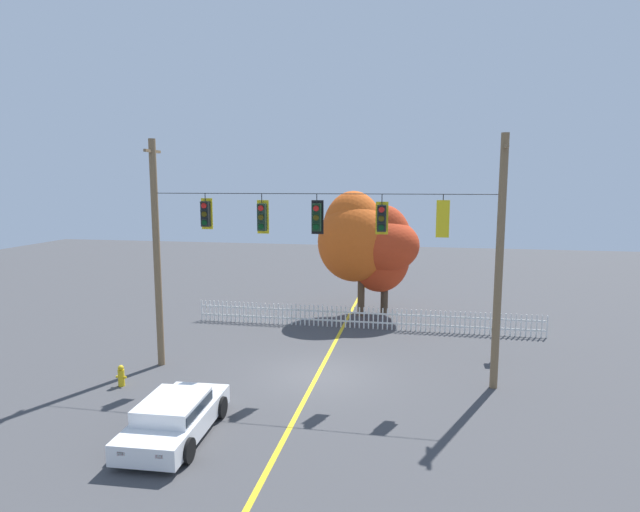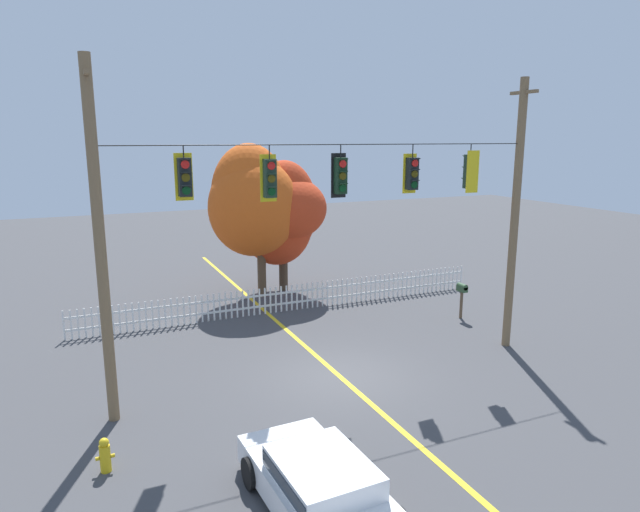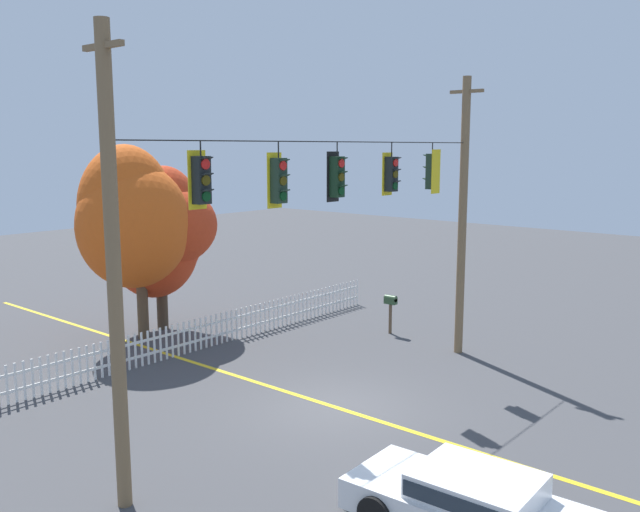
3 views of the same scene
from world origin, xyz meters
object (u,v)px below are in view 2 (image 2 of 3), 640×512
Objects in this scene: fire_hydrant at (105,455)px; traffic_signal_southbound_primary at (185,177)px; roadside_mailbox at (462,290)px; autumn_maple_near_fence at (252,202)px; traffic_signal_northbound_secondary at (412,174)px; traffic_signal_eastbound_side at (340,176)px; traffic_signal_northbound_primary at (470,171)px; autumn_maple_mid at (281,214)px; parked_car at (320,485)px; traffic_signal_westbound_side at (270,178)px.

traffic_signal_southbound_primary is at bearing 44.23° from fire_hydrant.
autumn_maple_near_fence is at bearing 136.89° from roadside_mailbox.
fire_hydrant is at bearing -165.47° from traffic_signal_northbound_secondary.
traffic_signal_eastbound_side is 9.01m from autumn_maple_near_fence.
traffic_signal_northbound_primary is 1.05× the size of roadside_mailbox.
traffic_signal_northbound_primary is 0.25× the size of autumn_maple_mid.
traffic_signal_southbound_primary reaches higher than parked_car.
autumn_maple_near_fence is 1.57× the size of parked_car.
fire_hydrant is (-4.46, -2.26, -5.40)m from traffic_signal_westbound_side.
traffic_signal_southbound_primary is 8.43m from traffic_signal_northbound_primary.
traffic_signal_southbound_primary is 11.15m from autumn_maple_mid.
traffic_signal_northbound_secondary is 10.51m from fire_hydrant.
roadside_mailbox is (10.73, 2.90, -4.74)m from traffic_signal_southbound_primary.
autumn_maple_mid is (-0.60, 9.23, -2.26)m from traffic_signal_northbound_secondary.
traffic_signal_southbound_primary is 0.31× the size of parked_car.
traffic_signal_northbound_secondary and traffic_signal_northbound_primary have the same top height.
traffic_signal_westbound_side is at bearing -104.16° from autumn_maple_near_fence.
traffic_signal_southbound_primary is 0.23× the size of autumn_maple_mid.
traffic_signal_northbound_secondary is 1.01× the size of roadside_mailbox.
autumn_maple_mid is at bearing 14.66° from autumn_maple_near_fence.
autumn_maple_near_fence is 9.22m from roadside_mailbox.
traffic_signal_eastbound_side is 7.98m from parked_car.
autumn_maple_mid is at bearing 68.38° from traffic_signal_westbound_side.
fire_hydrant is (-10.76, -2.24, -5.42)m from traffic_signal_northbound_primary.
traffic_signal_northbound_secondary is at bearing 45.45° from parked_car.
traffic_signal_northbound_secondary is 0.33× the size of parked_car.
autumn_maple_near_fence is at bearing -165.34° from autumn_maple_mid.
roadside_mailbox is at bearing 40.67° from parked_car.
traffic_signal_westbound_side is (2.14, 0.00, -0.09)m from traffic_signal_southbound_primary.
traffic_signal_eastbound_side is 0.34× the size of parked_car.
traffic_signal_northbound_secondary is at bearing -0.02° from traffic_signal_eastbound_side.
traffic_signal_eastbound_side reaches higher than autumn_maple_mid.
autumn_maple_mid is 4.26× the size of roadside_mailbox.
autumn_maple_mid is (1.66, 9.23, -2.27)m from traffic_signal_eastbound_side.
traffic_signal_westbound_side is at bearing 26.88° from fire_hydrant.
traffic_signal_westbound_side reaches higher than autumn_maple_mid.
traffic_signal_northbound_primary is at bearing -128.16° from roadside_mailbox.
parked_car is at bearing -41.03° from fire_hydrant.
traffic_signal_northbound_secondary reaches higher than fire_hydrant.
traffic_signal_eastbound_side is at bearing -156.24° from roadside_mailbox.
traffic_signal_northbound_secondary is 6.99m from roadside_mailbox.
traffic_signal_westbound_side is 1.00× the size of traffic_signal_northbound_primary.
traffic_signal_westbound_side is 7.36m from fire_hydrant.
roadside_mailbox is (8.59, 2.90, -4.65)m from traffic_signal_westbound_side.
parked_car is at bearing -100.25° from traffic_signal_westbound_side.
traffic_signal_southbound_primary and traffic_signal_westbound_side have the same top height.
traffic_signal_eastbound_side is 0.22× the size of autumn_maple_near_fence.
traffic_signal_southbound_primary is 0.91× the size of traffic_signal_westbound_side.
traffic_signal_northbound_primary is at bearing 11.77° from fire_hydrant.
traffic_signal_northbound_secondary is 0.24× the size of autumn_maple_mid.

